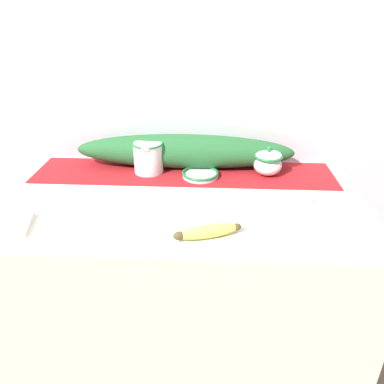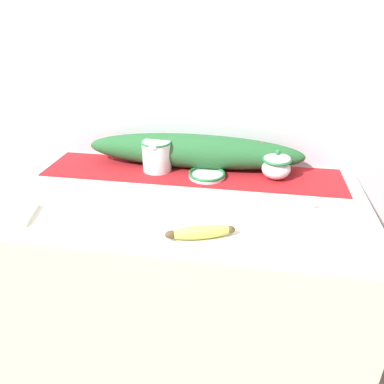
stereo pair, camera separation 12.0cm
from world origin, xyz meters
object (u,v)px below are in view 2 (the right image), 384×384
at_px(small_dish, 207,175).
at_px(spoon, 307,204).
at_px(napkin_stack, 12,215).
at_px(sugar_bowl, 276,166).
at_px(cream_pitcher, 157,155).
at_px(banana, 200,232).

distance_m(small_dish, spoon, 0.39).
xyz_separation_m(spoon, napkin_stack, (-0.91, -0.23, 0.00)).
height_order(sugar_bowl, spoon, sugar_bowl).
bearing_deg(cream_pitcher, sugar_bowl, -0.16).
relative_size(sugar_bowl, napkin_stack, 0.89).
height_order(sugar_bowl, banana, sugar_bowl).
distance_m(cream_pitcher, small_dish, 0.21).
bearing_deg(banana, small_dish, 94.96).
bearing_deg(small_dish, napkin_stack, -145.00).
height_order(sugar_bowl, small_dish, sugar_bowl).
bearing_deg(cream_pitcher, spoon, -19.17).
relative_size(cream_pitcher, banana, 0.70).
relative_size(spoon, napkin_stack, 1.49).
relative_size(sugar_bowl, spoon, 0.60).
bearing_deg(sugar_bowl, banana, -116.54).
height_order(banana, napkin_stack, banana).
height_order(cream_pitcher, napkin_stack, cream_pitcher).
height_order(sugar_bowl, napkin_stack, sugar_bowl).
relative_size(cream_pitcher, spoon, 0.73).
bearing_deg(banana, spoon, 37.95).
bearing_deg(spoon, napkin_stack, -150.37).
bearing_deg(spoon, small_dish, 171.35).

